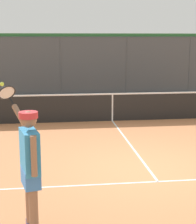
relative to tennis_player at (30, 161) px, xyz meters
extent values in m
plane|color=#C67A4C|center=(-2.39, -2.37, -1.08)|extent=(60.00, 60.00, 0.00)
cube|color=white|center=(-2.39, -1.62, -1.08)|extent=(6.20, 0.05, 0.01)
cube|color=white|center=(-2.39, -4.39, -1.08)|extent=(0.05, 5.54, 0.01)
cylinder|color=#474C51|center=(-7.18, -12.62, 0.35)|extent=(0.07, 0.07, 2.87)
cylinder|color=#474C51|center=(-3.99, -12.62, 0.35)|extent=(0.07, 0.07, 2.87)
cylinder|color=#474C51|center=(-0.80, -12.62, 0.35)|extent=(0.07, 0.07, 2.87)
cylinder|color=#474C51|center=(-2.39, -12.62, 1.74)|extent=(15.96, 0.05, 0.05)
cube|color=#474C51|center=(-2.39, -12.62, 0.35)|extent=(15.96, 0.02, 2.87)
cube|color=#387A3D|center=(-2.39, -13.27, 0.42)|extent=(18.96, 0.90, 3.02)
cube|color=silver|center=(-2.39, -12.44, -1.01)|extent=(16.96, 0.18, 0.15)
cube|color=black|center=(-2.39, -7.17, -0.63)|extent=(10.12, 0.02, 0.91)
cube|color=white|center=(-2.39, -7.17, -0.15)|extent=(10.12, 0.04, 0.05)
cube|color=white|center=(-2.39, -7.17, -0.63)|extent=(0.05, 0.04, 0.91)
cylinder|color=#8C664C|center=(-0.04, 0.16, -0.57)|extent=(0.13, 0.13, 0.84)
cube|color=navy|center=(0.02, -0.12, -1.04)|extent=(0.17, 0.28, 0.09)
cylinder|color=#8C664C|center=(0.02, -0.12, -0.57)|extent=(0.13, 0.13, 0.84)
cube|color=#3D7AC6|center=(-0.01, 0.02, -0.23)|extent=(0.32, 0.48, 0.26)
cube|color=#338CC6|center=(-0.01, 0.02, 0.15)|extent=(0.32, 0.55, 0.61)
cylinder|color=#8C664C|center=(-0.08, 0.32, 0.18)|extent=(0.08, 0.08, 0.56)
cylinder|color=#8C664C|center=(0.15, -0.44, 0.58)|extent=(0.27, 0.40, 0.31)
sphere|color=#8C664C|center=(-0.01, 0.02, 0.61)|extent=(0.23, 0.23, 0.23)
cylinder|color=red|center=(-0.01, 0.02, 0.68)|extent=(0.32, 0.32, 0.09)
cube|color=red|center=(0.02, -0.11, 0.64)|extent=(0.24, 0.25, 0.02)
cylinder|color=black|center=(0.28, -0.66, 0.75)|extent=(0.11, 0.16, 0.13)
torus|color=black|center=(0.37, -0.83, 0.87)|extent=(0.35, 0.30, 0.26)
cylinder|color=silver|center=(0.37, -0.83, 0.87)|extent=(0.29, 0.24, 0.21)
sphere|color=#C1D138|center=(0.46, -0.98, 0.99)|extent=(0.07, 0.07, 0.07)
camera|label=1|loc=(-0.33, 5.09, 1.73)|focal=59.21mm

